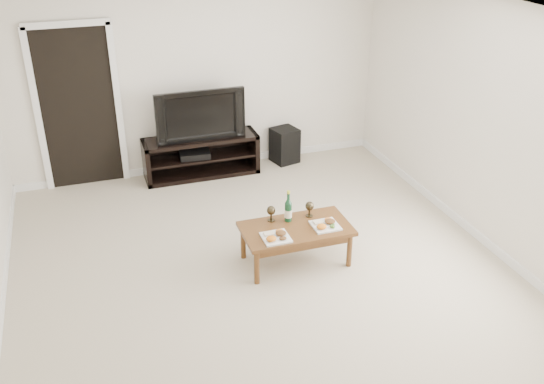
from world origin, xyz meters
The scene contains 14 objects.
floor centered at (0.00, 0.00, 0.00)m, with size 5.50×5.50×0.00m, color beige.
back_wall centered at (0.00, 2.77, 1.30)m, with size 5.00×0.04×2.60m, color silver.
ceiling centered at (0.00, 0.00, 2.62)m, with size 5.00×5.50×0.04m, color white.
doorway centered at (-1.55, 2.73, 1.02)m, with size 0.90×0.02×2.05m, color black.
media_console centered at (-0.07, 2.50, 0.28)m, with size 1.54×0.45×0.55m, color black.
television centered at (-0.07, 2.50, 0.89)m, with size 1.18×0.15×0.68m, color black.
av_receiver centered at (-0.16, 2.48, 0.33)m, with size 0.40×0.30×0.08m, color black.
subwoofer centered at (1.16, 2.56, 0.25)m, with size 0.33×0.33×0.50m, color black.
coffee_table centered at (0.39, 0.07, 0.21)m, with size 1.12×0.61×0.42m, color #563A18.
plate_left centered at (0.12, -0.07, 0.45)m, with size 0.27×0.27×0.07m, color white.
plate_right centered at (0.68, -0.01, 0.45)m, with size 0.27×0.27×0.07m, color white.
wine_bottle centered at (0.36, 0.23, 0.59)m, with size 0.07×0.07×0.35m, color #103B20.
goblet_left centered at (0.19, 0.28, 0.51)m, with size 0.09×0.09×0.17m, color #362D1D, non-canonical shape.
goblet_right centered at (0.61, 0.25, 0.51)m, with size 0.09×0.09×0.17m, color #362D1D, non-canonical shape.
Camera 1 is at (-1.55, -4.94, 3.56)m, focal length 40.00 mm.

